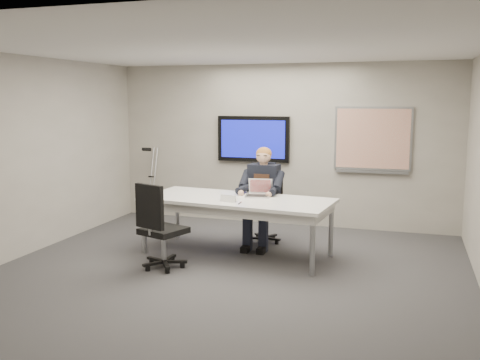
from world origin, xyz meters
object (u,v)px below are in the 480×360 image
(office_chair_near, at_px, (161,242))
(seated_person, at_px, (260,207))
(laptop, at_px, (259,192))
(office_chair_far, at_px, (265,222))
(conference_table, at_px, (237,205))

(office_chair_near, distance_m, seated_person, 1.73)
(seated_person, height_order, laptop, seated_person)
(office_chair_far, height_order, office_chair_near, office_chair_near)
(seated_person, bearing_deg, office_chair_far, 91.37)
(conference_table, bearing_deg, office_chair_far, 81.67)
(conference_table, distance_m, seated_person, 0.59)
(conference_table, relative_size, office_chair_far, 2.70)
(seated_person, distance_m, laptop, 0.41)
(office_chair_far, relative_size, seated_person, 0.69)
(office_chair_near, xyz_separation_m, laptop, (0.99, 1.15, 0.53))
(conference_table, bearing_deg, office_chair_near, -123.53)
(conference_table, height_order, office_chair_far, office_chair_far)
(office_chair_near, bearing_deg, seated_person, -104.05)
(conference_table, distance_m, office_chair_near, 1.22)
(office_chair_near, bearing_deg, conference_table, -110.41)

